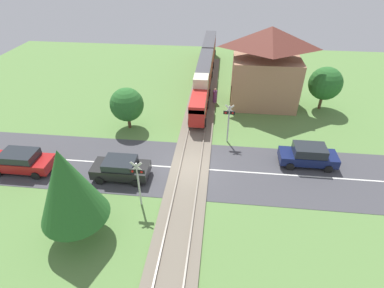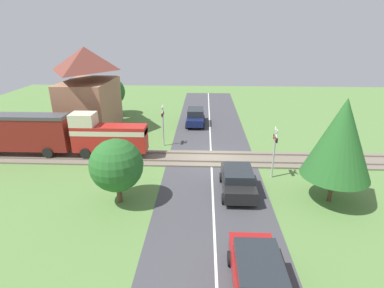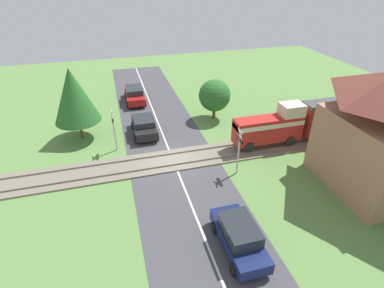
# 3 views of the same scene
# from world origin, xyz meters

# --- Properties ---
(ground_plane) EXTENTS (60.00, 60.00, 0.00)m
(ground_plane) POSITION_xyz_m (0.00, 0.00, 0.00)
(ground_plane) COLOR #5B8442
(road_surface) EXTENTS (48.00, 6.40, 0.02)m
(road_surface) POSITION_xyz_m (0.00, 0.00, 0.01)
(road_surface) COLOR #424247
(road_surface) RESTS_ON ground_plane
(track_bed) EXTENTS (2.80, 48.00, 0.24)m
(track_bed) POSITION_xyz_m (0.00, 0.00, 0.07)
(track_bed) COLOR #756B5B
(track_bed) RESTS_ON ground_plane
(train) EXTENTS (1.58, 21.76, 3.18)m
(train) POSITION_xyz_m (0.00, 15.77, 1.89)
(train) COLOR red
(train) RESTS_ON track_bed
(car_near_crossing) EXTENTS (3.90, 1.95, 1.49)m
(car_near_crossing) POSITION_xyz_m (-4.64, -1.44, 0.79)
(car_near_crossing) COLOR black
(car_near_crossing) RESTS_ON ground_plane
(car_far_side) EXTENTS (4.11, 1.83, 1.61)m
(car_far_side) POSITION_xyz_m (8.53, 1.44, 0.83)
(car_far_side) COLOR #141E4C
(car_far_side) RESTS_ON ground_plane
(car_behind_queue) EXTENTS (4.40, 1.93, 1.55)m
(car_behind_queue) POSITION_xyz_m (-11.91, -1.44, 0.81)
(car_behind_queue) COLOR #A81919
(car_behind_queue) RESTS_ON ground_plane
(crossing_signal_west_approach) EXTENTS (0.90, 0.18, 3.38)m
(crossing_signal_west_approach) POSITION_xyz_m (-2.65, -3.86, 2.15)
(crossing_signal_west_approach) COLOR #B7B7B7
(crossing_signal_west_approach) RESTS_ON ground_plane
(crossing_signal_east_approach) EXTENTS (0.90, 0.18, 3.38)m
(crossing_signal_east_approach) POSITION_xyz_m (2.65, 3.86, 2.15)
(crossing_signal_east_approach) COLOR #B7B7B7
(crossing_signal_east_approach) RESTS_ON ground_plane
(station_building) EXTENTS (6.72, 4.32, 7.58)m
(station_building) POSITION_xyz_m (6.01, 10.89, 3.72)
(station_building) COLOR #AD7A5B
(station_building) RESTS_ON ground_plane
(pedestrian_by_station) EXTENTS (0.39, 0.39, 1.57)m
(pedestrian_by_station) POSITION_xyz_m (1.32, 10.80, 0.72)
(pedestrian_by_station) COLOR #7F3D84
(pedestrian_by_station) RESTS_ON ground_plane
(tree_roadside_hedge) EXTENTS (2.86, 2.86, 3.68)m
(tree_roadside_hedge) POSITION_xyz_m (-5.96, 5.19, 2.24)
(tree_roadside_hedge) COLOR brown
(tree_roadside_hedge) RESTS_ON ground_plane
(tree_beyond_track) EXTENTS (3.57, 3.57, 5.87)m
(tree_beyond_track) POSITION_xyz_m (-5.39, -6.50, 3.73)
(tree_beyond_track) COLOR brown
(tree_beyond_track) RESTS_ON ground_plane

